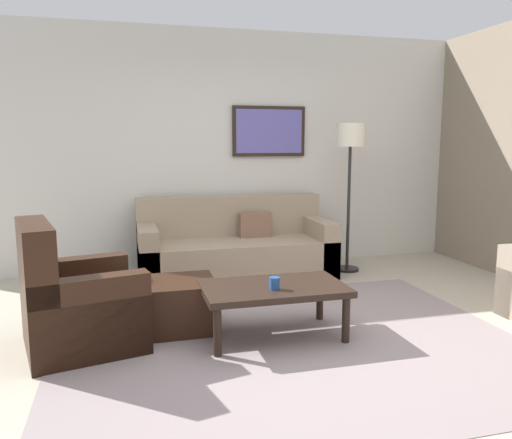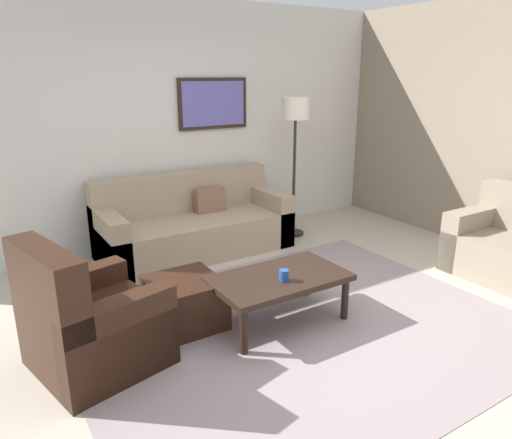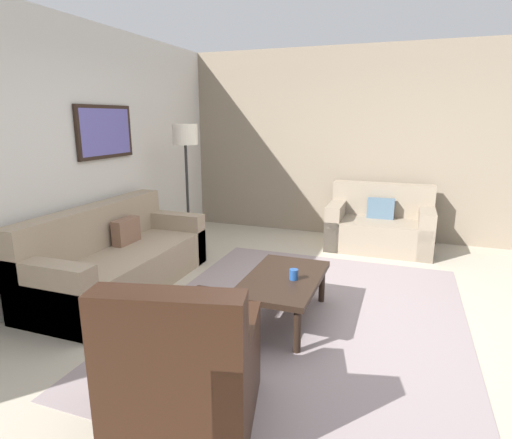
# 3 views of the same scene
# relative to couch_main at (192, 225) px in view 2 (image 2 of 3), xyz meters

# --- Properties ---
(ground_plane) EXTENTS (8.00, 8.00, 0.00)m
(ground_plane) POSITION_rel_couch_main_xyz_m (-0.02, -2.10, -0.30)
(ground_plane) COLOR #B2A893
(rear_partition) EXTENTS (6.00, 0.12, 2.80)m
(rear_partition) POSITION_rel_couch_main_xyz_m (-0.02, 0.50, 1.10)
(rear_partition) COLOR silver
(rear_partition) RESTS_ON ground_plane
(area_rug) EXTENTS (3.48, 2.80, 0.01)m
(area_rug) POSITION_rel_couch_main_xyz_m (-0.02, -2.10, -0.29)
(area_rug) COLOR gray
(area_rug) RESTS_ON ground_plane
(couch_main) EXTENTS (2.14, 0.90, 0.88)m
(couch_main) POSITION_rel_couch_main_xyz_m (0.00, 0.00, 0.00)
(couch_main) COLOR gray
(couch_main) RESTS_ON ground_plane
(armchair_leather) EXTENTS (0.96, 0.96, 0.95)m
(armchair_leather) POSITION_rel_couch_main_xyz_m (-1.59, -1.75, 0.01)
(armchair_leather) COLOR black
(armchair_leather) RESTS_ON ground_plane
(ottoman) EXTENTS (0.56, 0.56, 0.40)m
(ottoman) POSITION_rel_couch_main_xyz_m (-0.79, -1.56, -0.10)
(ottoman) COLOR black
(ottoman) RESTS_ON ground_plane
(coffee_table) EXTENTS (1.10, 0.64, 0.41)m
(coffee_table) POSITION_rel_couch_main_xyz_m (-0.11, -1.92, 0.06)
(coffee_table) COLOR black
(coffee_table) RESTS_ON ground_plane
(cup) EXTENTS (0.08, 0.08, 0.09)m
(cup) POSITION_rel_couch_main_xyz_m (-0.13, -2.02, 0.16)
(cup) COLOR #1E478C
(cup) RESTS_ON coffee_table
(lamp_standing) EXTENTS (0.32, 0.32, 1.71)m
(lamp_standing) POSITION_rel_couch_main_xyz_m (1.32, -0.17, 1.11)
(lamp_standing) COLOR black
(lamp_standing) RESTS_ON ground_plane
(framed_artwork) EXTENTS (0.90, 0.04, 0.60)m
(framed_artwork) POSITION_rel_couch_main_xyz_m (0.53, 0.41, 1.33)
(framed_artwork) COLOR black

